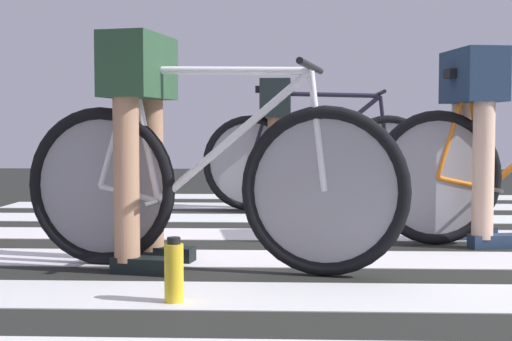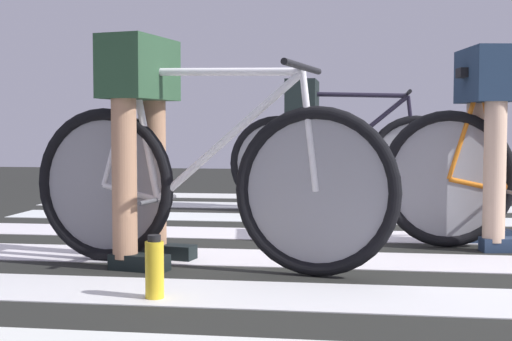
{
  "view_description": "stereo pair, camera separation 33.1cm",
  "coord_description": "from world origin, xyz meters",
  "px_view_note": "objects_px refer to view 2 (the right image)",
  "views": [
    {
      "loc": [
        -0.4,
        -3.72,
        0.64
      ],
      "look_at": [
        -0.54,
        -0.45,
        0.44
      ],
      "focal_mm": 49.63,
      "sensor_mm": 36.0,
      "label": 1
    },
    {
      "loc": [
        -0.07,
        -3.72,
        0.64
      ],
      "look_at": [
        -0.54,
        -0.45,
        0.44
      ],
      "focal_mm": 49.63,
      "sensor_mm": 36.0,
      "label": 2
    }
  ],
  "objects_px": {
    "bicycle_3_of_3": "(345,160)",
    "cyclist_2_of_3": "(487,119)",
    "bicycle_1_of_3": "(203,182)",
    "water_bottle": "(155,269)",
    "cyclist_1_of_3": "(140,118)",
    "cyclist_3_of_3": "(303,127)"
  },
  "relations": [
    {
      "from": "bicycle_3_of_3",
      "to": "cyclist_2_of_3",
      "type": "bearing_deg",
      "value": -61.33
    },
    {
      "from": "bicycle_1_of_3",
      "to": "water_bottle",
      "type": "relative_size",
      "value": 7.27
    },
    {
      "from": "bicycle_1_of_3",
      "to": "bicycle_3_of_3",
      "type": "bearing_deg",
      "value": 86.81
    },
    {
      "from": "cyclist_2_of_3",
      "to": "bicycle_3_of_3",
      "type": "relative_size",
      "value": 0.6
    },
    {
      "from": "bicycle_3_of_3",
      "to": "cyclist_1_of_3",
      "type": "bearing_deg",
      "value": -111.21
    },
    {
      "from": "cyclist_1_of_3",
      "to": "cyclist_2_of_3",
      "type": "relative_size",
      "value": 1.0
    },
    {
      "from": "cyclist_1_of_3",
      "to": "cyclist_3_of_3",
      "type": "height_order",
      "value": "cyclist_1_of_3"
    },
    {
      "from": "cyclist_1_of_3",
      "to": "cyclist_2_of_3",
      "type": "xyz_separation_m",
      "value": [
        1.65,
        0.69,
        0.0
      ]
    },
    {
      "from": "cyclist_2_of_3",
      "to": "water_bottle",
      "type": "height_order",
      "value": "cyclist_2_of_3"
    },
    {
      "from": "bicycle_1_of_3",
      "to": "water_bottle",
      "type": "xyz_separation_m",
      "value": [
        -0.05,
        -0.59,
        -0.27
      ]
    },
    {
      "from": "bicycle_1_of_3",
      "to": "water_bottle",
      "type": "distance_m",
      "value": 0.65
    },
    {
      "from": "cyclist_2_of_3",
      "to": "bicycle_3_of_3",
      "type": "distance_m",
      "value": 1.67
    },
    {
      "from": "bicycle_3_of_3",
      "to": "cyclist_3_of_3",
      "type": "xyz_separation_m",
      "value": [
        -0.31,
        0.01,
        0.25
      ]
    },
    {
      "from": "bicycle_1_of_3",
      "to": "cyclist_1_of_3",
      "type": "relative_size",
      "value": 1.66
    },
    {
      "from": "water_bottle",
      "to": "cyclist_2_of_3",
      "type": "bearing_deg",
      "value": 43.85
    },
    {
      "from": "cyclist_2_of_3",
      "to": "bicycle_3_of_3",
      "type": "bearing_deg",
      "value": 108.01
    },
    {
      "from": "cyclist_2_of_3",
      "to": "water_bottle",
      "type": "xyz_separation_m",
      "value": [
        -1.4,
        -1.34,
        -0.56
      ]
    },
    {
      "from": "cyclist_3_of_3",
      "to": "cyclist_2_of_3",
      "type": "bearing_deg",
      "value": -52.67
    },
    {
      "from": "bicycle_1_of_3",
      "to": "water_bottle",
      "type": "bearing_deg",
      "value": -83.69
    },
    {
      "from": "bicycle_1_of_3",
      "to": "cyclist_3_of_3",
      "type": "xyz_separation_m",
      "value": [
        0.28,
        2.22,
        0.25
      ]
    },
    {
      "from": "bicycle_3_of_3",
      "to": "water_bottle",
      "type": "relative_size",
      "value": 7.38
    },
    {
      "from": "bicycle_3_of_3",
      "to": "water_bottle",
      "type": "height_order",
      "value": "bicycle_3_of_3"
    }
  ]
}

